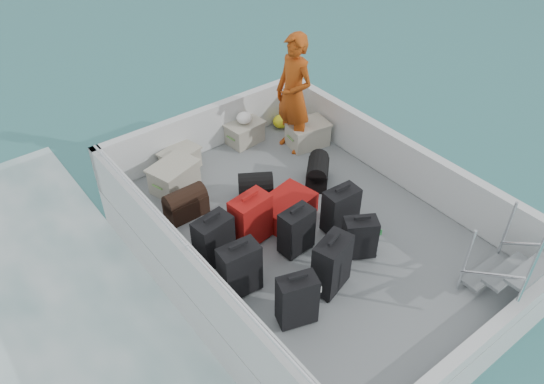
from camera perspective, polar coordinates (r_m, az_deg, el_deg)
The scene contains 23 objects.
ground at distance 7.35m, azimuth 3.69°, elevation -7.66°, with size 160.00×160.00×0.00m, color #195757.
ferry_hull at distance 7.14m, azimuth 3.79°, elevation -6.00°, with size 3.60×5.00×0.60m, color silver.
deck at distance 6.92m, azimuth 3.90°, elevation -4.17°, with size 3.30×4.70×0.02m, color slate.
deck_fittings at distance 6.69m, azimuth 8.08°, elevation -1.98°, with size 3.60×5.00×0.90m.
suitcase_0 at distance 5.68m, azimuth 2.71°, elevation -11.63°, with size 0.41×0.23×0.64m, color black.
suitcase_1 at distance 5.96m, azimuth -3.49°, elevation -8.37°, with size 0.45×0.26×0.67m, color black.
suitcase_2 at distance 6.32m, azimuth -6.27°, elevation -5.25°, with size 0.45×0.27×0.65m, color black.
suitcase_3 at distance 6.01m, azimuth 6.43°, elevation -7.81°, with size 0.46×0.27×0.71m, color black.
suitcase_4 at distance 6.44m, azimuth 2.64°, elevation -4.26°, with size 0.42×0.25×0.62m, color black.
suitcase_5 at distance 6.54m, azimuth -2.32°, elevation -3.04°, with size 0.49×0.29×0.68m, color maroon.
suitcase_6 at distance 6.48m, azimuth 9.40°, elevation -4.90°, with size 0.40×0.23×0.55m, color black.
suitcase_7 at distance 6.77m, azimuth 7.38°, elevation -1.97°, with size 0.45×0.26×0.63m, color black.
suitcase_8 at distance 7.00m, azimuth 1.47°, elevation -1.71°, with size 0.50×0.77×0.30m, color maroon.
duffel_0 at distance 7.12m, azimuth -9.23°, elevation -1.41°, with size 0.55×0.30×0.32m, color black, non-canonical shape.
duffel_1 at distance 7.29m, azimuth -1.76°, elevation 0.28°, with size 0.47×0.30×0.32m, color black, non-canonical shape.
duffel_2 at distance 7.60m, azimuth 4.92°, elevation 1.96°, with size 0.52×0.30×0.32m, color black, non-canonical shape.
crate_0 at distance 7.59m, azimuth -10.46°, elevation 1.55°, with size 0.62×0.43×0.38m, color #AEAB97.
crate_1 at distance 7.96m, azimuth -9.82°, elevation 3.34°, with size 0.52×0.36×0.31m, color #AEAB97.
crate_2 at distance 8.47m, azimuth -2.96°, elevation 6.33°, with size 0.54×0.37×0.32m, color #AEAB97.
crate_3 at distance 8.40m, azimuth 3.86°, elevation 6.15°, with size 0.60×0.41×0.36m, color #AEAB97.
yellow_bag at distance 8.87m, azimuth 0.98°, elevation 7.62°, with size 0.28×0.26×0.22m, color yellow.
white_bag at distance 8.34m, azimuth -3.01°, elevation 7.79°, with size 0.24×0.24×0.18m, color white.
passenger at distance 7.95m, azimuth 2.36°, elevation 10.44°, with size 0.68×0.44×1.86m, color #E55A15.
Camera 1 is at (-3.47, -3.71, 5.31)m, focal length 35.00 mm.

